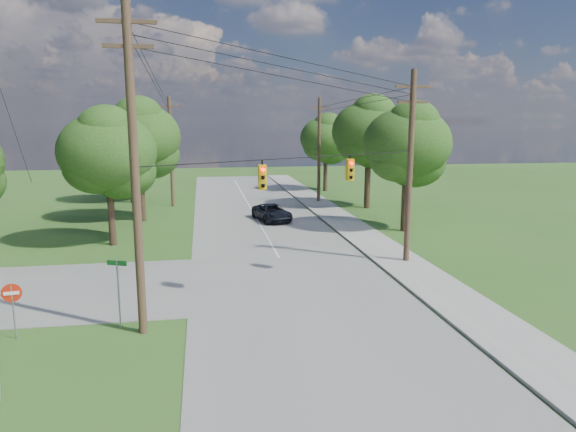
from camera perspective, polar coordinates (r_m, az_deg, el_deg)
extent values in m
plane|color=#2F581D|center=(20.08, -2.41, -12.38)|extent=(140.00, 140.00, 0.00)
cube|color=gray|center=(24.99, 0.74, -7.66)|extent=(10.00, 100.00, 0.03)
cube|color=#AAA79F|center=(26.94, 15.00, -6.58)|extent=(2.60, 100.00, 0.12)
cylinder|color=brown|center=(19.00, -16.66, 4.62)|extent=(0.32, 0.32, 12.00)
cube|color=brown|center=(19.20, -17.50, 19.93)|extent=(2.00, 0.12, 0.14)
cube|color=brown|center=(19.08, -17.37, 17.57)|extent=(1.70, 0.12, 0.14)
cylinder|color=brown|center=(28.74, 13.39, 5.11)|extent=(0.32, 0.32, 10.50)
cube|color=brown|center=(28.68, 13.77, 13.80)|extent=(2.00, 0.12, 0.14)
cube|color=brown|center=(28.64, 13.69, 12.20)|extent=(1.70, 0.12, 0.14)
cylinder|color=brown|center=(49.71, 3.47, 7.24)|extent=(0.32, 0.32, 10.00)
cube|color=brown|center=(49.65, 3.52, 11.96)|extent=(2.00, 0.12, 0.14)
cylinder|color=brown|center=(48.52, -12.86, 6.92)|extent=(0.32, 0.32, 10.00)
cube|color=brown|center=(48.46, -13.06, 11.76)|extent=(2.00, 0.12, 0.14)
cylinder|color=black|center=(23.13, 1.55, 16.82)|extent=(13.52, 7.63, 1.53)
cylinder|color=black|center=(23.09, 1.55, 15.83)|extent=(13.52, 7.63, 1.53)
cylinder|color=black|center=(23.06, 1.54, 14.84)|extent=(13.52, 7.63, 1.53)
cylinder|color=black|center=(39.02, 7.25, 12.68)|extent=(0.03, 22.00, 0.53)
cylinder|color=black|center=(33.74, -14.29, 14.08)|extent=(0.43, 29.60, 2.03)
cylinder|color=black|center=(39.01, 7.24, 12.09)|extent=(0.03, 22.00, 0.53)
cylinder|color=black|center=(33.72, -14.25, 13.40)|extent=(0.43, 29.60, 2.03)
cylinder|color=black|center=(23.04, 1.50, 6.51)|extent=(13.52, 7.63, 0.04)
cube|color=#E7B40D|center=(21.65, -2.84, 4.31)|extent=(0.32, 0.22, 1.05)
sphere|color=#FF0C05|center=(21.48, -2.80, 5.20)|extent=(0.17, 0.17, 0.17)
cube|color=#E7B40D|center=(21.89, -2.91, 4.38)|extent=(0.32, 0.22, 1.05)
sphere|color=#FF0C05|center=(21.99, -2.96, 5.33)|extent=(0.17, 0.17, 0.17)
cube|color=#E7B40D|center=(25.10, 6.96, 5.10)|extent=(0.32, 0.22, 1.05)
sphere|color=#FF0C05|center=(24.94, 7.07, 5.87)|extent=(0.17, 0.17, 0.17)
cube|color=#E7B40D|center=(25.33, 6.81, 5.15)|extent=(0.32, 0.22, 1.05)
sphere|color=#FF0C05|center=(25.43, 6.74, 5.96)|extent=(0.17, 0.17, 0.17)
cylinder|color=#442F22|center=(34.42, -18.98, -0.51)|extent=(0.45, 0.45, 3.15)
ellipsoid|color=#234514|center=(33.91, -19.42, 6.75)|extent=(6.00, 6.00, 4.92)
cylinder|color=#442F22|center=(42.07, -15.92, 1.81)|extent=(0.50, 0.50, 3.50)
ellipsoid|color=#234514|center=(41.65, -16.26, 8.42)|extent=(6.40, 6.40, 5.25)
cylinder|color=#442F22|center=(52.17, -16.93, 3.27)|extent=(0.48, 0.47, 3.32)
ellipsoid|color=#234514|center=(51.83, -17.20, 8.33)|extent=(6.00, 6.00, 4.92)
cylinder|color=#442F22|center=(37.70, 12.81, 0.85)|extent=(0.48, 0.48, 3.32)
ellipsoid|color=#234514|center=(37.23, 13.10, 7.86)|extent=(6.20, 6.20, 5.08)
cylinder|color=#442F22|center=(47.13, 8.80, 3.09)|extent=(0.52, 0.52, 3.67)
ellipsoid|color=#234514|center=(46.76, 8.97, 9.29)|extent=(6.60, 6.60, 5.41)
cylinder|color=#442F22|center=(58.35, 4.17, 4.33)|extent=(0.45, 0.45, 3.15)
ellipsoid|color=#234514|center=(58.05, 4.22, 8.62)|extent=(5.80, 5.80, 4.76)
imported|color=black|center=(40.66, -1.79, 0.40)|extent=(3.08, 5.03, 1.30)
cylinder|color=gray|center=(21.25, -28.19, -9.43)|extent=(0.06, 0.06, 2.02)
cylinder|color=red|center=(21.02, -28.36, -7.54)|extent=(0.70, 0.14, 0.70)
cube|color=white|center=(21.00, -28.39, -7.56)|extent=(0.50, 0.11, 0.12)
cylinder|color=gray|center=(20.67, -18.30, -8.27)|extent=(0.06, 0.06, 2.68)
cube|color=#166024|center=(20.32, -18.49, -4.97)|extent=(0.76, 0.32, 0.19)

